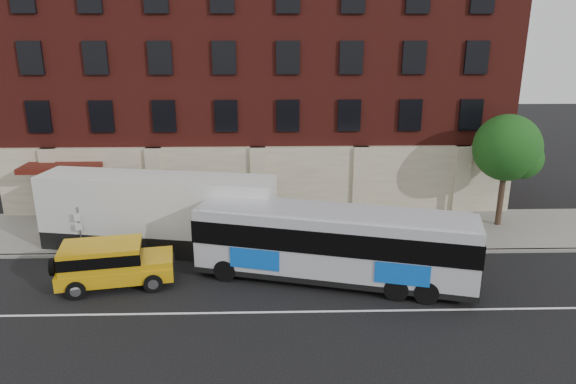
{
  "coord_description": "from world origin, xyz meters",
  "views": [
    {
      "loc": [
        0.97,
        -17.65,
        10.61
      ],
      "look_at": [
        1.59,
        5.5,
        3.39
      ],
      "focal_mm": 32.53,
      "sensor_mm": 36.0,
      "label": 1
    }
  ],
  "objects_px": {
    "street_tree": "(508,150)",
    "yellow_suv": "(110,262)",
    "shipping_container": "(158,214)",
    "sign_pole": "(79,228)",
    "city_bus": "(334,242)"
  },
  "relations": [
    {
      "from": "shipping_container",
      "to": "yellow_suv",
      "type": "bearing_deg",
      "value": -108.62
    },
    {
      "from": "sign_pole",
      "to": "city_bus",
      "type": "distance_m",
      "value": 12.37
    },
    {
      "from": "sign_pole",
      "to": "city_bus",
      "type": "xyz_separation_m",
      "value": [
        12.0,
        -2.98,
        0.37
      ]
    },
    {
      "from": "yellow_suv",
      "to": "sign_pole",
      "type": "bearing_deg",
      "value": 126.89
    },
    {
      "from": "street_tree",
      "to": "shipping_container",
      "type": "height_order",
      "value": "street_tree"
    },
    {
      "from": "street_tree",
      "to": "city_bus",
      "type": "distance_m",
      "value": 12.14
    },
    {
      "from": "street_tree",
      "to": "yellow_suv",
      "type": "distance_m",
      "value": 20.97
    },
    {
      "from": "street_tree",
      "to": "yellow_suv",
      "type": "relative_size",
      "value": 1.19
    },
    {
      "from": "shipping_container",
      "to": "city_bus",
      "type": "bearing_deg",
      "value": -23.59
    },
    {
      "from": "city_bus",
      "to": "yellow_suv",
      "type": "distance_m",
      "value": 9.64
    },
    {
      "from": "sign_pole",
      "to": "city_bus",
      "type": "height_order",
      "value": "city_bus"
    },
    {
      "from": "sign_pole",
      "to": "shipping_container",
      "type": "distance_m",
      "value": 3.76
    },
    {
      "from": "street_tree",
      "to": "city_bus",
      "type": "bearing_deg",
      "value": -147.82
    },
    {
      "from": "yellow_suv",
      "to": "shipping_container",
      "type": "relative_size",
      "value": 0.44
    },
    {
      "from": "street_tree",
      "to": "yellow_suv",
      "type": "bearing_deg",
      "value": -161.66
    }
  ]
}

